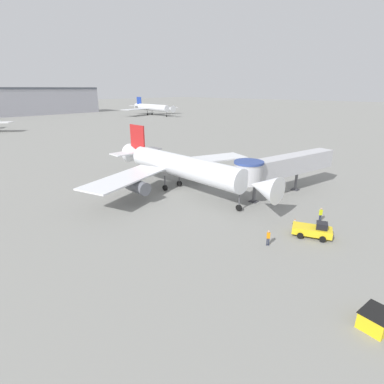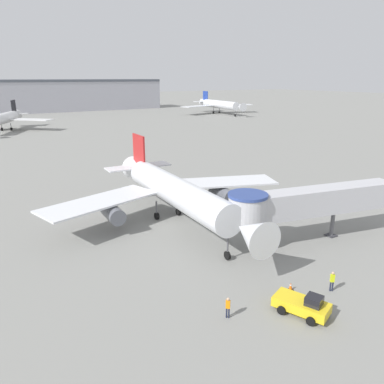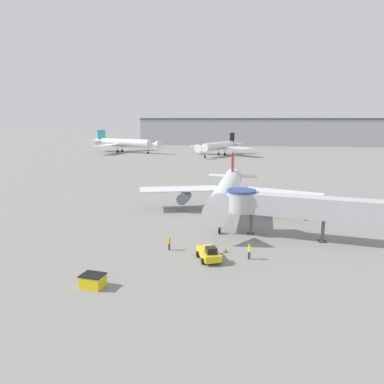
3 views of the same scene
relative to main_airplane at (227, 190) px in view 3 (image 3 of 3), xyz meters
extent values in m
plane|color=gray|center=(-0.59, -0.56, -4.05)|extent=(800.00, 800.00, 0.00)
cylinder|color=silver|center=(-0.03, -0.80, 0.13)|extent=(4.26, 22.37, 3.47)
cone|color=silver|center=(-0.54, -15.22, 0.13)|extent=(3.61, 3.94, 3.47)
cone|color=silver|center=(0.41, 11.54, 0.13)|extent=(3.66, 5.33, 3.47)
cube|color=silver|center=(-8.71, 2.36, -0.47)|extent=(14.94, 8.69, 0.22)
cube|color=silver|center=(8.86, 1.73, -0.47)|extent=(14.97, 9.54, 0.22)
cube|color=#B21E1E|center=(0.40, 11.28, 3.26)|extent=(0.38, 4.07, 4.52)
cube|color=silver|center=(0.42, 11.80, 0.74)|extent=(9.69, 3.19, 0.18)
cylinder|color=#565960|center=(-7.63, 1.01, -1.68)|extent=(2.05, 4.13, 1.91)
cylinder|color=#565960|center=(7.68, 0.47, -1.68)|extent=(2.05, 4.13, 1.91)
cylinder|color=#4C4C51|center=(-0.41, -11.65, -2.60)|extent=(0.18, 0.18, 2.00)
cylinder|color=black|center=(-0.41, -11.65, -3.60)|extent=(0.29, 0.91, 0.90)
cylinder|color=#4C4C51|center=(-1.49, 2.04, -2.60)|extent=(0.22, 0.22, 2.00)
cylinder|color=black|center=(-1.49, 2.04, -3.60)|extent=(0.43, 0.91, 0.90)
cylinder|color=#4C4C51|center=(1.63, 1.92, -2.60)|extent=(0.22, 0.22, 2.00)
cylinder|color=black|center=(1.63, 1.92, -3.60)|extent=(0.43, 0.91, 0.90)
cube|color=#B7B7BC|center=(11.51, -12.79, 0.50)|extent=(18.51, 6.30, 2.80)
cylinder|color=#B7B7BC|center=(2.52, -10.92, 0.50)|extent=(3.90, 3.90, 2.80)
cylinder|color=navy|center=(2.52, -10.92, 2.05)|extent=(4.10, 4.09, 0.30)
cylinder|color=#56565B|center=(3.96, -11.22, -2.47)|extent=(0.44, 0.44, 3.15)
cube|color=#333338|center=(3.96, -11.22, -3.99)|extent=(1.10, 1.10, 0.12)
cylinder|color=#56565B|center=(13.31, -13.17, -2.47)|extent=(0.44, 0.44, 3.15)
cube|color=#333338|center=(13.31, -13.17, -3.99)|extent=(1.10, 1.10, 0.12)
cube|color=yellow|center=(-0.90, -21.78, -3.32)|extent=(3.34, 4.57, 0.78)
cube|color=black|center=(-0.55, -22.65, -2.58)|extent=(1.50, 1.51, 0.70)
cylinder|color=black|center=(-1.38, -23.21, -3.71)|extent=(0.54, 0.75, 0.69)
cylinder|color=black|center=(0.43, -22.48, -3.71)|extent=(0.54, 0.75, 0.69)
cylinder|color=black|center=(-2.24, -21.09, -3.71)|extent=(0.54, 0.75, 0.69)
cylinder|color=black|center=(-0.43, -20.36, -3.71)|extent=(0.54, 0.75, 0.69)
cube|color=yellow|center=(-11.21, -30.54, -3.44)|extent=(2.33, 1.98, 1.21)
cube|color=black|center=(-11.21, -30.54, -2.80)|extent=(2.47, 2.10, 0.08)
cube|color=black|center=(12.64, -2.66, -4.03)|extent=(0.39, 0.39, 0.04)
cone|color=orange|center=(12.64, -2.66, -3.70)|extent=(0.27, 0.27, 0.61)
cylinder|color=white|center=(12.64, -2.66, -3.63)|extent=(0.15, 0.15, 0.07)
cube|color=black|center=(0.86, -19.00, -4.03)|extent=(0.45, 0.45, 0.04)
cone|color=orange|center=(0.86, -19.00, -3.66)|extent=(0.31, 0.31, 0.70)
cylinder|color=white|center=(0.86, -19.00, -3.58)|extent=(0.17, 0.17, 0.08)
cylinder|color=#1E2338|center=(-6.13, -19.23, -3.63)|extent=(0.12, 0.12, 0.84)
cylinder|color=#1E2338|center=(-6.01, -19.36, -3.63)|extent=(0.12, 0.12, 0.84)
cube|color=orange|center=(-6.07, -19.29, -2.89)|extent=(0.36, 0.37, 0.66)
sphere|color=tan|center=(-6.07, -19.29, -2.44)|extent=(0.23, 0.23, 0.23)
cylinder|color=#1E2338|center=(3.65, -20.87, -3.61)|extent=(0.13, 0.13, 0.88)
cylinder|color=#1E2338|center=(3.80, -20.97, -3.61)|extent=(0.13, 0.13, 0.88)
cube|color=#D1E019|center=(3.73, -20.92, -2.82)|extent=(0.40, 0.36, 0.70)
sphere|color=tan|center=(3.73, -20.92, -2.36)|extent=(0.24, 0.24, 0.24)
cylinder|color=white|center=(-9.36, 101.09, 0.22)|extent=(13.03, 22.53, 3.46)
cone|color=white|center=(-15.70, 87.58, 0.22)|extent=(4.76, 4.92, 3.46)
cone|color=white|center=(-3.89, 112.71, 0.22)|extent=(5.35, 6.18, 3.46)
cube|color=white|center=(-15.99, 107.33, -0.38)|extent=(14.39, 6.85, 0.22)
cube|color=white|center=(-0.31, 99.97, -0.38)|extent=(13.64, 13.25, 0.22)
cube|color=black|center=(-4.00, 112.48, 3.34)|extent=(2.00, 3.90, 4.50)
cube|color=white|center=(-3.78, 112.95, 0.83)|extent=(9.78, 6.67, 0.18)
cylinder|color=#4C4C51|center=(-14.15, 90.88, -2.51)|extent=(0.18, 0.18, 1.99)
cylinder|color=black|center=(-14.15, 90.88, -3.50)|extent=(0.70, 1.11, 1.10)
cylinder|color=#4C4C51|center=(-9.53, 104.38, -2.51)|extent=(0.22, 0.22, 1.99)
cylinder|color=black|center=(-9.53, 104.38, -3.50)|extent=(0.83, 1.17, 1.10)
cylinder|color=#4C4C51|center=(-6.71, 103.05, -2.51)|extent=(0.22, 0.22, 1.99)
cylinder|color=black|center=(-6.71, 103.05, -3.50)|extent=(0.83, 1.17, 1.10)
cylinder|color=silver|center=(-54.72, 110.57, 0.60)|extent=(27.38, 13.67, 3.81)
cone|color=silver|center=(-38.34, 104.20, 0.60)|extent=(5.29, 5.08, 3.81)
cone|color=silver|center=(-68.96, 116.11, 0.60)|extent=(6.72, 5.63, 3.81)
cube|color=silver|center=(-61.43, 102.47, -0.07)|extent=(6.96, 16.46, 0.22)
cube|color=silver|center=(-54.20, 121.08, -0.07)|extent=(14.90, 16.33, 0.22)
cube|color=#19707F|center=(-68.69, 116.01, 4.03)|extent=(4.67, 2.01, 4.96)
cube|color=silver|center=(-69.23, 116.21, 1.27)|extent=(7.19, 11.48, 0.18)
cylinder|color=#4C4C51|center=(-42.25, 105.72, -2.40)|extent=(0.18, 0.18, 2.19)
cylinder|color=black|center=(-42.25, 105.72, -3.50)|extent=(1.12, 0.64, 1.10)
cylinder|color=#4C4C51|center=(-58.59, 110.24, -2.40)|extent=(0.22, 0.22, 2.19)
cylinder|color=black|center=(-58.59, 110.24, -3.50)|extent=(1.17, 0.77, 1.10)
cylinder|color=#4C4C51|center=(-57.35, 113.44, -2.40)|extent=(0.22, 0.22, 2.19)
cylinder|color=black|center=(-57.35, 113.44, -3.50)|extent=(1.17, 0.77, 1.10)
cube|color=#A8A8B2|center=(9.17, 174.44, 3.52)|extent=(144.00, 19.92, 15.14)
cube|color=#4C515B|center=(9.17, 174.44, 11.69)|extent=(144.00, 20.31, 1.20)
camera|label=1|loc=(-31.89, -32.73, 11.62)|focal=28.00mm
camera|label=2|loc=(-21.12, -38.66, 13.47)|focal=35.00mm
camera|label=3|loc=(3.18, -62.46, 11.94)|focal=35.00mm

